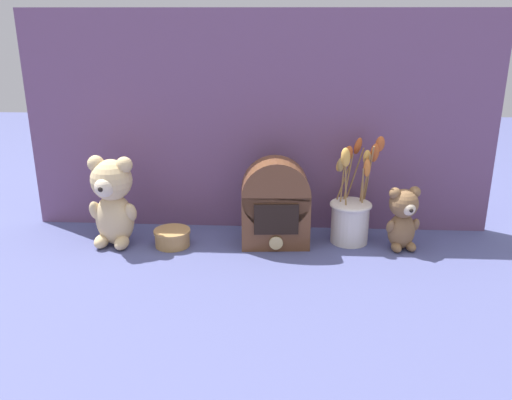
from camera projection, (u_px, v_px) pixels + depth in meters
ground_plane at (256, 248)px, 1.46m from camera, size 4.00×4.00×0.00m
backdrop_wall at (259, 124)px, 1.52m from camera, size 1.32×0.02×0.61m
teddy_bear_large at (113, 200)px, 1.45m from camera, size 0.14×0.13×0.25m
teddy_bear_medium at (403, 217)px, 1.43m from camera, size 0.10×0.09×0.17m
flower_vase at (351, 212)px, 1.48m from camera, size 0.14×0.13×0.30m
vintage_radio at (275, 205)px, 1.45m from camera, size 0.19×0.11×0.24m
decorative_tin_tall at (172, 238)px, 1.47m from camera, size 0.10×0.10×0.05m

